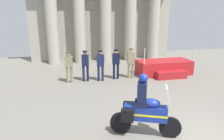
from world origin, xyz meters
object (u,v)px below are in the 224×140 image
at_px(officer_in_row_1, 85,63).
at_px(officer_in_row_4, 131,61).
at_px(reviewing_stand, 164,68).
at_px(motorcycle_with_rider, 143,110).
at_px(officer_in_row_0, 69,65).
at_px(officer_in_row_2, 100,63).
at_px(officer_in_row_3, 116,62).

distance_m(officer_in_row_1, officer_in_row_4, 2.55).
height_order(reviewing_stand, motorcycle_with_rider, motorcycle_with_rider).
bearing_deg(motorcycle_with_rider, officer_in_row_0, 133.00).
xyz_separation_m(officer_in_row_1, officer_in_row_4, (2.55, 0.01, 0.02)).
relative_size(officer_in_row_0, officer_in_row_2, 0.99).
xyz_separation_m(officer_in_row_3, motorcycle_with_rider, (-0.59, -5.56, -0.18)).
bearing_deg(reviewing_stand, officer_in_row_2, -174.32).
bearing_deg(officer_in_row_4, officer_in_row_1, 5.25).
height_order(officer_in_row_2, motorcycle_with_rider, motorcycle_with_rider).
xyz_separation_m(officer_in_row_2, officer_in_row_3, (0.89, 0.15, -0.00)).
bearing_deg(motorcycle_with_rider, officer_in_row_4, 98.78).
height_order(officer_in_row_0, motorcycle_with_rider, motorcycle_with_rider).
relative_size(officer_in_row_0, officer_in_row_4, 0.97).
bearing_deg(officer_in_row_0, officer_in_row_3, -173.23).
height_order(reviewing_stand, officer_in_row_0, reviewing_stand).
bearing_deg(officer_in_row_2, motorcycle_with_rider, 98.18).
bearing_deg(officer_in_row_3, officer_in_row_2, 14.54).
height_order(officer_in_row_2, officer_in_row_4, officer_in_row_4).
xyz_separation_m(reviewing_stand, officer_in_row_1, (-4.74, -0.26, 0.58)).
xyz_separation_m(officer_in_row_4, motorcycle_with_rider, (-1.45, -5.56, -0.20)).
bearing_deg(reviewing_stand, officer_in_row_0, -176.70).
distance_m(officer_in_row_2, officer_in_row_4, 1.76).
height_order(officer_in_row_0, officer_in_row_1, officer_in_row_1).
xyz_separation_m(reviewing_stand, motorcycle_with_rider, (-3.64, -5.81, 0.39)).
relative_size(officer_in_row_3, motorcycle_with_rider, 0.84).
relative_size(officer_in_row_0, officer_in_row_1, 0.99).
xyz_separation_m(officer_in_row_3, officer_in_row_4, (0.86, -0.00, 0.02)).
height_order(officer_in_row_2, officer_in_row_3, officer_in_row_2).
relative_size(officer_in_row_4, motorcycle_with_rider, 0.86).
relative_size(officer_in_row_3, officer_in_row_4, 0.98).
xyz_separation_m(officer_in_row_0, officer_in_row_3, (2.54, 0.08, 0.01)).
height_order(reviewing_stand, officer_in_row_2, reviewing_stand).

